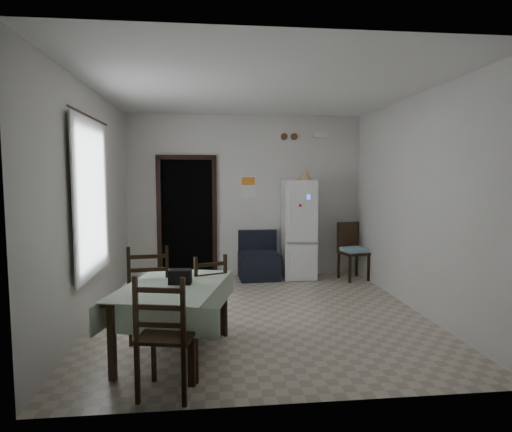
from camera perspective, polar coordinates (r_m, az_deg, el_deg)
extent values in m
plane|color=#B9AB97|center=(5.78, 0.55, -12.90)|extent=(4.50, 4.50, 0.00)
cube|color=black|center=(7.97, -9.08, -0.20)|extent=(0.90, 0.45, 2.10)
cube|color=black|center=(7.76, -12.78, -0.41)|extent=(0.08, 0.10, 2.18)
cube|color=black|center=(7.71, -5.53, -0.34)|extent=(0.08, 0.10, 2.18)
cube|color=black|center=(7.69, -9.29, 7.73)|extent=(1.06, 0.10, 0.08)
cube|color=silver|center=(5.47, -22.16, 2.22)|extent=(0.10, 1.20, 1.60)
cube|color=white|center=(5.44, -21.04, 2.25)|extent=(0.02, 1.45, 1.85)
cylinder|color=black|center=(5.48, -21.28, 12.22)|extent=(0.02, 1.60, 0.02)
cube|color=white|center=(7.73, -1.03, 3.93)|extent=(0.28, 0.02, 0.40)
cube|color=orange|center=(7.72, -1.03, 4.67)|extent=(0.24, 0.01, 0.14)
cube|color=beige|center=(7.77, -0.29, 0.10)|extent=(0.08, 0.02, 0.12)
cylinder|color=brown|center=(7.84, 3.78, 10.53)|extent=(0.12, 0.03, 0.12)
cylinder|color=brown|center=(7.87, 5.09, 10.50)|extent=(0.12, 0.03, 0.12)
cube|color=white|center=(7.95, 8.51, 10.62)|extent=(0.25, 0.07, 0.09)
cone|color=tan|center=(7.49, 6.53, 5.54)|extent=(0.25, 0.25, 0.20)
cube|color=black|center=(4.41, -10.08, -7.96)|extent=(0.24, 0.16, 0.15)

